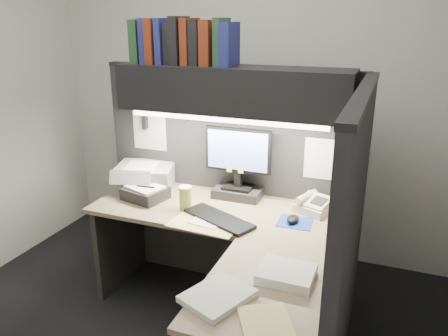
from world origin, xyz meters
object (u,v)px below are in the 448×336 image
Objects in this scene: desk at (235,304)px; coffee_cup at (185,199)px; telephone at (315,205)px; keyboard at (219,219)px; notebook_stack at (145,193)px; printer at (145,176)px; overhead_shelf at (232,90)px; monitor at (238,171)px.

desk is 11.25× the size of coffee_cup.
coffee_cup is (-0.81, -0.28, 0.03)m from telephone.
desk is 0.56m from keyboard.
telephone is 0.79× the size of notebook_stack.
desk is 7.76× the size of telephone.
printer is (-0.47, 0.27, 0.01)m from coffee_cup.
overhead_shelf is 0.95m from notebook_stack.
notebook_stack is at bearing -156.34° from monitor.
keyboard is at bearing -87.71° from monitor.
keyboard is at bearing -12.89° from notebook_stack.
printer is at bearing -158.42° from telephone.
monitor is at bearing 116.89° from keyboard.
overhead_shelf is 0.78m from coffee_cup.
overhead_shelf is at bearing -158.43° from telephone.
keyboard is at bearing -124.91° from telephone.
desk is at bearing -31.57° from notebook_stack.
notebook_stack is (-1.15, -0.22, -0.00)m from telephone.
desk is at bearing -89.36° from telephone.
notebook_stack reaches higher than keyboard.
telephone is at bearing 69.33° from desk.
desk is 0.80m from coffee_cup.
printer is (-0.72, -0.05, -0.12)m from monitor.
printer is 1.50× the size of notebook_stack.
keyboard is 2.26× the size of telephone.
coffee_cup is (-0.27, 0.08, 0.06)m from keyboard.
overhead_shelf reaches higher than notebook_stack.
notebook_stack is (-0.62, 0.14, 0.03)m from keyboard.
overhead_shelf is 0.57m from monitor.
telephone is (0.59, 0.00, -0.73)m from overhead_shelf.
coffee_cup reaches higher than telephone.
keyboard is at bearing -16.81° from coffee_cup.
desk is 0.97m from monitor.
coffee_cup is at bearing -128.49° from monitor.
telephone is 1.18m from notebook_stack.
coffee_cup is 0.35m from notebook_stack.
desk is at bearing -42.10° from coffee_cup.
monitor is 0.45m from keyboard.
overhead_shelf is 7.08× the size of telephone.
desk is 3.36× the size of monitor.
monitor reaches higher than notebook_stack.
telephone is at bearing -16.25° from printer.
overhead_shelf is at bearing -16.24° from printer.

